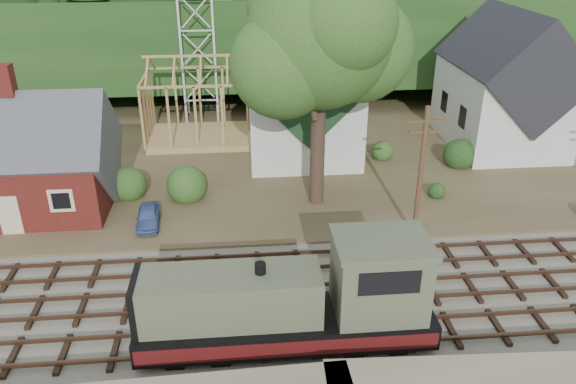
{
  "coord_description": "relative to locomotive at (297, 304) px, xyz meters",
  "views": [
    {
      "loc": [
        -2.77,
        -21.96,
        16.67
      ],
      "look_at": [
        -0.2,
        6.0,
        3.0
      ],
      "focal_mm": 35.0,
      "sensor_mm": 36.0,
      "label": 1
    }
  ],
  "objects": [
    {
      "name": "ground",
      "position": [
        0.64,
        3.0,
        -2.17
      ],
      "size": [
        140.0,
        140.0,
        0.0
      ],
      "primitive_type": "plane",
      "color": "#384C1E",
      "rests_on": "ground"
    },
    {
      "name": "railroad_bed",
      "position": [
        0.64,
        3.0,
        -2.09
      ],
      "size": [
        64.0,
        11.0,
        0.16
      ],
      "primitive_type": "cube",
      "color": "#726B5B",
      "rests_on": "ground"
    },
    {
      "name": "village_flat",
      "position": [
        0.64,
        21.0,
        -2.02
      ],
      "size": [
        64.0,
        26.0,
        0.3
      ],
      "primitive_type": "cube",
      "color": "brown",
      "rests_on": "ground"
    },
    {
      "name": "hillside",
      "position": [
        0.64,
        45.0,
        -2.17
      ],
      "size": [
        70.0,
        28.96,
        12.74
      ],
      "primitive_type": "cube",
      "rotation": [
        -0.17,
        0.0,
        0.0
      ],
      "color": "#1E3F19",
      "rests_on": "ground"
    },
    {
      "name": "ridge",
      "position": [
        0.64,
        61.0,
        -2.17
      ],
      "size": [
        80.0,
        20.0,
        12.0
      ],
      "primitive_type": "cube",
      "color": "black",
      "rests_on": "ground"
    },
    {
      "name": "depot",
      "position": [
        -15.36,
        14.0,
        1.04
      ],
      "size": [
        10.8,
        7.41,
        9.0
      ],
      "color": "#501213",
      "rests_on": "village_flat"
    },
    {
      "name": "church",
      "position": [
        2.64,
        22.68,
        3.01
      ],
      "size": [
        8.4,
        15.17,
        13.0
      ],
      "color": "silver",
      "rests_on": "village_flat"
    },
    {
      "name": "farmhouse",
      "position": [
        18.64,
        22.0,
        2.69
      ],
      "size": [
        8.4,
        10.8,
        10.6
      ],
      "color": "silver",
      "rests_on": "village_flat"
    },
    {
      "name": "timber_frame",
      "position": [
        -5.36,
        25.0,
        1.09
      ],
      "size": [
        8.2,
        6.2,
        6.99
      ],
      "color": "tan",
      "rests_on": "village_flat"
    },
    {
      "name": "lattice_tower",
      "position": [
        -5.36,
        31.0,
        7.86
      ],
      "size": [
        3.2,
        3.2,
        12.12
      ],
      "color": "silver",
      "rests_on": "village_flat"
    },
    {
      "name": "big_tree",
      "position": [
        2.81,
        13.08,
        8.04
      ],
      "size": [
        10.9,
        8.4,
        14.7
      ],
      "color": "#38281E",
      "rests_on": "village_flat"
    },
    {
      "name": "telegraph_pole_near",
      "position": [
        7.64,
        8.2,
        2.07
      ],
      "size": [
        2.2,
        0.28,
        8.0
      ],
      "color": "#4C331E",
      "rests_on": "ground"
    },
    {
      "name": "locomotive",
      "position": [
        0.0,
        0.0,
        0.0
      ],
      "size": [
        12.35,
        3.09,
        4.93
      ],
      "color": "black",
      "rests_on": "railroad_bed"
    },
    {
      "name": "car_blue",
      "position": [
        -7.71,
        10.84,
        -1.32
      ],
      "size": [
        1.49,
        3.3,
        1.1
      ],
      "primitive_type": "imported",
      "rotation": [
        0.0,
        0.0,
        0.06
      ],
      "color": "#4F67AA",
      "rests_on": "village_flat"
    },
    {
      "name": "car_green",
      "position": [
        -17.16,
        15.5,
        -1.23
      ],
      "size": [
        4.11,
        2.32,
        1.28
      ],
      "primitive_type": "imported",
      "rotation": [
        0.0,
        0.0,
        1.31
      ],
      "color": "#719A6B",
      "rests_on": "village_flat"
    },
    {
      "name": "patio_set",
      "position": [
        -15.23,
        12.54,
        0.21
      ],
      "size": [
        2.2,
        2.2,
        2.45
      ],
      "color": "silver",
      "rests_on": "village_flat"
    }
  ]
}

